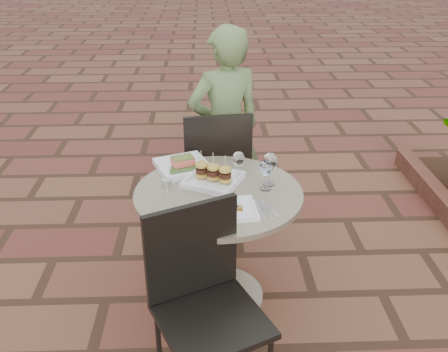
{
  "coord_description": "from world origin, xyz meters",
  "views": [
    {
      "loc": [
        -0.22,
        -2.34,
        2.0
      ],
      "look_at": [
        -0.13,
        -0.01,
        0.82
      ],
      "focal_mm": 40.0,
      "sensor_mm": 36.0,
      "label": 1
    }
  ],
  "objects_px": {
    "chair_near": "(202,290)",
    "plate_sliders": "(213,176)",
    "cafe_table": "(219,230)",
    "plate_tuna": "(234,209)",
    "chair_far": "(216,163)",
    "plate_salmon": "(183,165)",
    "diner": "(225,131)"
  },
  "relations": [
    {
      "from": "plate_salmon",
      "to": "chair_near",
      "type": "bearing_deg",
      "value": -82.82
    },
    {
      "from": "chair_near",
      "to": "plate_sliders",
      "type": "distance_m",
      "value": 0.72
    },
    {
      "from": "cafe_table",
      "to": "plate_tuna",
      "type": "xyz_separation_m",
      "value": [
        0.07,
        -0.21,
        0.26
      ]
    },
    {
      "from": "chair_far",
      "to": "plate_tuna",
      "type": "relative_size",
      "value": 3.85
    },
    {
      "from": "chair_far",
      "to": "cafe_table",
      "type": "bearing_deg",
      "value": 83.04
    },
    {
      "from": "cafe_table",
      "to": "plate_tuna",
      "type": "bearing_deg",
      "value": -71.75
    },
    {
      "from": "chair_near",
      "to": "plate_sliders",
      "type": "xyz_separation_m",
      "value": [
        0.06,
        0.68,
        0.22
      ]
    },
    {
      "from": "cafe_table",
      "to": "plate_sliders",
      "type": "relative_size",
      "value": 2.45
    },
    {
      "from": "plate_salmon",
      "to": "plate_tuna",
      "type": "xyz_separation_m",
      "value": [
        0.27,
        -0.49,
        -0.01
      ]
    },
    {
      "from": "plate_tuna",
      "to": "chair_far",
      "type": "bearing_deg",
      "value": 93.94
    },
    {
      "from": "chair_near",
      "to": "plate_salmon",
      "type": "distance_m",
      "value": 0.89
    },
    {
      "from": "chair_far",
      "to": "plate_salmon",
      "type": "bearing_deg",
      "value": 59.14
    },
    {
      "from": "cafe_table",
      "to": "plate_salmon",
      "type": "xyz_separation_m",
      "value": [
        -0.2,
        0.28,
        0.27
      ]
    },
    {
      "from": "chair_near",
      "to": "diner",
      "type": "bearing_deg",
      "value": 58.97
    },
    {
      "from": "diner",
      "to": "plate_tuna",
      "type": "bearing_deg",
      "value": 69.7
    },
    {
      "from": "chair_far",
      "to": "plate_sliders",
      "type": "distance_m",
      "value": 0.66
    },
    {
      "from": "chair_far",
      "to": "plate_salmon",
      "type": "xyz_separation_m",
      "value": [
        -0.2,
        -0.45,
        0.2
      ]
    },
    {
      "from": "cafe_table",
      "to": "diner",
      "type": "xyz_separation_m",
      "value": [
        0.07,
        0.88,
        0.24
      ]
    },
    {
      "from": "cafe_table",
      "to": "chair_near",
      "type": "height_order",
      "value": "chair_near"
    },
    {
      "from": "chair_near",
      "to": "diner",
      "type": "distance_m",
      "value": 1.48
    },
    {
      "from": "chair_near",
      "to": "plate_sliders",
      "type": "bearing_deg",
      "value": 59.85
    },
    {
      "from": "cafe_table",
      "to": "plate_tuna",
      "type": "relative_size",
      "value": 3.72
    },
    {
      "from": "plate_salmon",
      "to": "plate_tuna",
      "type": "relative_size",
      "value": 1.52
    },
    {
      "from": "cafe_table",
      "to": "plate_tuna",
      "type": "height_order",
      "value": "plate_tuna"
    },
    {
      "from": "plate_sliders",
      "to": "plate_tuna",
      "type": "relative_size",
      "value": 1.52
    },
    {
      "from": "chair_far",
      "to": "plate_tuna",
      "type": "height_order",
      "value": "chair_far"
    },
    {
      "from": "chair_near",
      "to": "plate_sliders",
      "type": "relative_size",
      "value": 2.53
    },
    {
      "from": "chair_far",
      "to": "chair_near",
      "type": "relative_size",
      "value": 1.0
    },
    {
      "from": "chair_near",
      "to": "diner",
      "type": "xyz_separation_m",
      "value": [
        0.16,
        1.46,
        0.17
      ]
    },
    {
      "from": "cafe_table",
      "to": "chair_far",
      "type": "relative_size",
      "value": 0.97
    },
    {
      "from": "plate_tuna",
      "to": "chair_near",
      "type": "bearing_deg",
      "value": -113.54
    },
    {
      "from": "chair_far",
      "to": "plate_sliders",
      "type": "bearing_deg",
      "value": 80.69
    }
  ]
}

